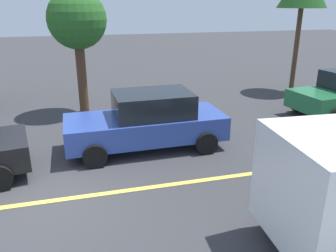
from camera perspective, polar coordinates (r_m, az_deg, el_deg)
name	(u,v)px	position (r m, az deg, el deg)	size (l,w,h in m)	color
ground_plane	(38,203)	(8.09, -20.76, -11.87)	(80.00, 80.00, 0.00)	#38383A
lane_marking_centre	(172,185)	(8.26, 0.62, -9.70)	(28.00, 0.16, 0.01)	#E0D14C
car_blue_mid_road	(148,121)	(9.98, -3.42, 0.87)	(4.60, 2.07, 1.68)	#2D479E
tree_right_verge	(77,21)	(13.31, -14.87, 16.45)	(2.13, 2.13, 4.57)	#513823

